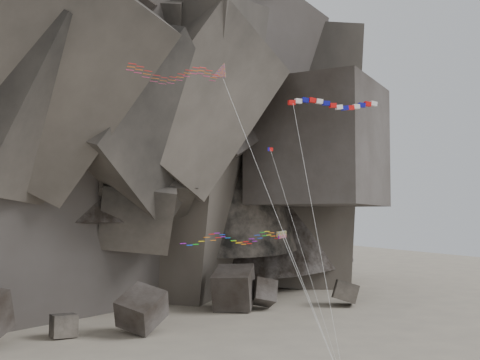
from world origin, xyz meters
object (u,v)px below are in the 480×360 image
delta_kite (172,73)px  parafoil_kite (230,238)px  pennant_kite (288,208)px  banner_kite (334,106)px

delta_kite → parafoil_kite: (6.78, 2.01, -13.96)m
delta_kite → pennant_kite: (9.26, -3.47, -11.16)m
pennant_kite → delta_kite: bearing=174.4°
parafoil_kite → delta_kite: bearing=-171.1°
banner_kite → pennant_kite: 11.41m
parafoil_kite → pennant_kite: pennant_kite is taller
delta_kite → parafoil_kite: bearing=-1.3°
delta_kite → parafoil_kite: size_ratio=2.21×
pennant_kite → banner_kite: bearing=26.9°
parafoil_kite → pennant_kite: (2.48, -5.48, 2.80)m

